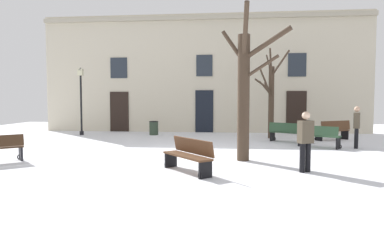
{
  "coord_description": "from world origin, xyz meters",
  "views": [
    {
      "loc": [
        1.42,
        -12.29,
        1.94
      ],
      "look_at": [
        0.0,
        1.53,
        1.08
      ],
      "focal_mm": 32.38,
      "sensor_mm": 36.0,
      "label": 1
    }
  ],
  "objects_px": {
    "bench_near_center_tree": "(333,130)",
    "bench_far_corner": "(189,155)",
    "streetlamp": "(81,94)",
    "person_crossing_plaza": "(305,139)",
    "bench_back_to_back_left": "(318,136)",
    "bench_back_to_back_right": "(288,132)",
    "tree_near_facade": "(245,89)",
    "person_strolling": "(357,125)",
    "litter_bin": "(154,128)",
    "tree_right_of_center": "(271,96)"
  },
  "relations": [
    {
      "from": "streetlamp",
      "to": "person_strolling",
      "type": "relative_size",
      "value": 2.18
    },
    {
      "from": "bench_far_corner",
      "to": "bench_back_to_back_left",
      "type": "bearing_deg",
      "value": 98.12
    },
    {
      "from": "tree_right_of_center",
      "to": "streetlamp",
      "type": "bearing_deg",
      "value": 177.25
    },
    {
      "from": "litter_bin",
      "to": "bench_back_to_back_right",
      "type": "distance_m",
      "value": 7.05
    },
    {
      "from": "tree_right_of_center",
      "to": "bench_back_to_back_right",
      "type": "relative_size",
      "value": 2.73
    },
    {
      "from": "litter_bin",
      "to": "streetlamp",
      "type": "bearing_deg",
      "value": -174.1
    },
    {
      "from": "litter_bin",
      "to": "bench_near_center_tree",
      "type": "bearing_deg",
      "value": -9.25
    },
    {
      "from": "bench_far_corner",
      "to": "person_crossing_plaza",
      "type": "height_order",
      "value": "person_crossing_plaza"
    },
    {
      "from": "tree_right_of_center",
      "to": "litter_bin",
      "type": "height_order",
      "value": "tree_right_of_center"
    },
    {
      "from": "tree_near_facade",
      "to": "person_strolling",
      "type": "distance_m",
      "value": 5.66
    },
    {
      "from": "streetlamp",
      "to": "bench_far_corner",
      "type": "xyz_separation_m",
      "value": [
        6.76,
        -8.75,
        -1.74
      ]
    },
    {
      "from": "streetlamp",
      "to": "person_strolling",
      "type": "xyz_separation_m",
      "value": [
        12.8,
        -3.71,
        -1.3
      ]
    },
    {
      "from": "streetlamp",
      "to": "bench_far_corner",
      "type": "relative_size",
      "value": 2.16
    },
    {
      "from": "bench_near_center_tree",
      "to": "person_crossing_plaza",
      "type": "bearing_deg",
      "value": 38.89
    },
    {
      "from": "tree_right_of_center",
      "to": "tree_near_facade",
      "type": "distance_m",
      "value": 6.6
    },
    {
      "from": "tree_near_facade",
      "to": "streetlamp",
      "type": "xyz_separation_m",
      "value": [
        -8.31,
        6.89,
        -0.05
      ]
    },
    {
      "from": "bench_back_to_back_left",
      "to": "person_strolling",
      "type": "height_order",
      "value": "person_strolling"
    },
    {
      "from": "bench_far_corner",
      "to": "person_crossing_plaza",
      "type": "relative_size",
      "value": 1.04
    },
    {
      "from": "bench_far_corner",
      "to": "bench_back_to_back_left",
      "type": "distance_m",
      "value": 6.87
    },
    {
      "from": "tree_near_facade",
      "to": "bench_back_to_back_left",
      "type": "bearing_deg",
      "value": 46.5
    },
    {
      "from": "streetlamp",
      "to": "bench_near_center_tree",
      "type": "distance_m",
      "value": 12.86
    },
    {
      "from": "bench_near_center_tree",
      "to": "bench_far_corner",
      "type": "xyz_separation_m",
      "value": [
        -5.94,
        -7.7,
        -0.01
      ]
    },
    {
      "from": "bench_near_center_tree",
      "to": "person_crossing_plaza",
      "type": "xyz_separation_m",
      "value": [
        -2.88,
        -7.4,
        0.41
      ]
    },
    {
      "from": "tree_right_of_center",
      "to": "person_strolling",
      "type": "relative_size",
      "value": 2.75
    },
    {
      "from": "bench_back_to_back_right",
      "to": "person_strolling",
      "type": "xyz_separation_m",
      "value": [
        2.34,
        -1.67,
        0.47
      ]
    },
    {
      "from": "bench_far_corner",
      "to": "person_strolling",
      "type": "distance_m",
      "value": 7.87
    },
    {
      "from": "litter_bin",
      "to": "bench_back_to_back_left",
      "type": "height_order",
      "value": "bench_back_to_back_left"
    },
    {
      "from": "tree_right_of_center",
      "to": "litter_bin",
      "type": "xyz_separation_m",
      "value": [
        -6.03,
        0.87,
        -1.69
      ]
    },
    {
      "from": "bench_far_corner",
      "to": "bench_near_center_tree",
      "type": "bearing_deg",
      "value": 102.65
    },
    {
      "from": "bench_back_to_back_right",
      "to": "person_crossing_plaza",
      "type": "distance_m",
      "value": 6.45
    },
    {
      "from": "tree_near_facade",
      "to": "bench_back_to_back_right",
      "type": "relative_size",
      "value": 2.79
    },
    {
      "from": "streetlamp",
      "to": "litter_bin",
      "type": "distance_m",
      "value": 4.28
    },
    {
      "from": "tree_near_facade",
      "to": "bench_far_corner",
      "type": "xyz_separation_m",
      "value": [
        -1.55,
        -1.86,
        -1.79
      ]
    },
    {
      "from": "streetlamp",
      "to": "person_crossing_plaza",
      "type": "relative_size",
      "value": 2.23
    },
    {
      "from": "bench_back_to_back_right",
      "to": "person_crossing_plaza",
      "type": "relative_size",
      "value": 1.03
    },
    {
      "from": "tree_near_facade",
      "to": "bench_back_to_back_right",
      "type": "xyz_separation_m",
      "value": [
        2.15,
        4.85,
        -1.81
      ]
    },
    {
      "from": "litter_bin",
      "to": "bench_near_center_tree",
      "type": "height_order",
      "value": "bench_near_center_tree"
    },
    {
      "from": "tree_near_facade",
      "to": "person_strolling",
      "type": "relative_size",
      "value": 2.81
    },
    {
      "from": "person_crossing_plaza",
      "to": "tree_near_facade",
      "type": "bearing_deg",
      "value": 108.4
    },
    {
      "from": "streetlamp",
      "to": "person_crossing_plaza",
      "type": "height_order",
      "value": "streetlamp"
    },
    {
      "from": "litter_bin",
      "to": "bench_far_corner",
      "type": "height_order",
      "value": "bench_far_corner"
    },
    {
      "from": "bench_back_to_back_right",
      "to": "bench_back_to_back_left",
      "type": "height_order",
      "value": "bench_back_to_back_left"
    },
    {
      "from": "litter_bin",
      "to": "bench_far_corner",
      "type": "xyz_separation_m",
      "value": [
        2.91,
        -9.15,
        0.09
      ]
    },
    {
      "from": "bench_near_center_tree",
      "to": "bench_back_to_back_left",
      "type": "xyz_separation_m",
      "value": [
        -1.33,
        -2.61,
        -0.01
      ]
    },
    {
      "from": "bench_back_to_back_right",
      "to": "bench_near_center_tree",
      "type": "bearing_deg",
      "value": -124.55
    },
    {
      "from": "tree_right_of_center",
      "to": "person_strolling",
      "type": "xyz_separation_m",
      "value": [
        2.92,
        -3.24,
        -1.16
      ]
    },
    {
      "from": "bench_back_to_back_left",
      "to": "person_strolling",
      "type": "relative_size",
      "value": 0.99
    },
    {
      "from": "tree_right_of_center",
      "to": "bench_back_to_back_left",
      "type": "height_order",
      "value": "tree_right_of_center"
    },
    {
      "from": "bench_back_to_back_right",
      "to": "bench_far_corner",
      "type": "height_order",
      "value": "bench_far_corner"
    },
    {
      "from": "bench_back_to_back_left",
      "to": "tree_right_of_center",
      "type": "bearing_deg",
      "value": -31.99
    }
  ]
}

